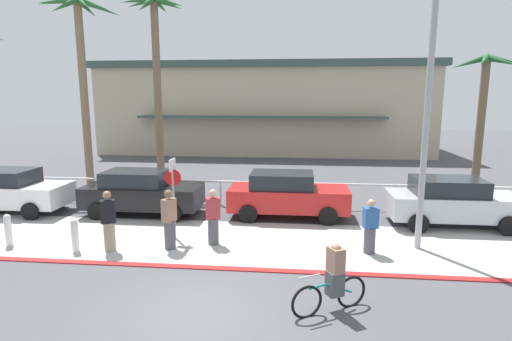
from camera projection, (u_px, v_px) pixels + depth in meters
ground_plane at (253, 197)px, 18.30m from camera, size 80.00×80.00×0.00m
sidewalk_strip at (232, 242)px, 12.62m from camera, size 44.00×4.00×0.02m
curb_paint at (219, 268)px, 10.66m from camera, size 44.00×0.24×0.03m
building_backdrop at (266, 107)px, 34.69m from camera, size 25.97×12.05×7.05m
rail_fence at (249, 186)px, 16.68m from camera, size 25.86×0.08×1.04m
stop_sign_bike_lane at (173, 187)px, 12.66m from camera, size 0.52×0.56×2.56m
bollard_0 at (75, 235)px, 11.73m from camera, size 0.20×0.20×1.00m
bollard_2 at (8, 230)px, 12.19m from camera, size 0.20×0.20×1.00m
streetlight_curb at (431, 103)px, 11.10m from camera, size 0.24×2.54×7.50m
palm_tree_1 at (80, 46)px, 18.45m from camera, size 3.31×3.00×8.88m
palm_tree_2 at (156, 48)px, 19.11m from camera, size 2.80×3.37×9.05m
palm_tree_3 at (484, 91)px, 18.33m from camera, size 3.06×3.28×6.33m
car_white_0 at (9, 190)px, 15.74m from camera, size 4.40×2.02×1.69m
car_black_1 at (142, 192)px, 15.47m from camera, size 4.40×2.02×1.69m
car_red_2 at (287, 194)px, 15.12m from camera, size 4.40×2.02×1.69m
car_silver_3 at (452, 202)px, 14.06m from camera, size 4.40×2.02×1.69m
cyclist_teal_0 at (333, 280)px, 8.45m from camera, size 1.61×0.95×1.50m
pedestrian_0 at (370, 229)px, 11.58m from camera, size 0.45×0.38×1.60m
pedestrian_1 at (169, 222)px, 11.89m from camera, size 0.42×0.47×1.80m
pedestrian_2 at (109, 223)px, 11.73m from camera, size 0.47×0.42×1.81m
pedestrian_3 at (213, 219)px, 12.27m from camera, size 0.47×0.42×1.72m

